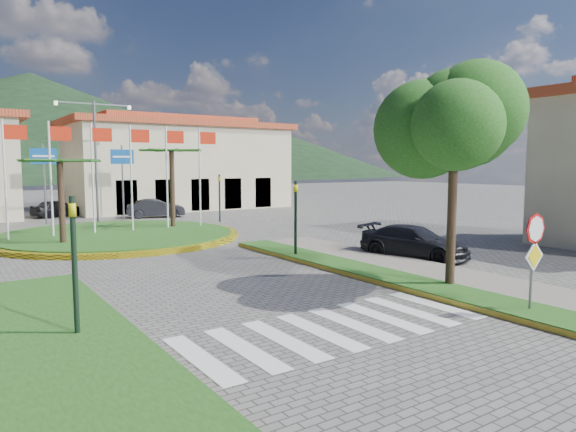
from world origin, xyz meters
TOP-DOWN VIEW (x-y plane):
  - ground at (0.00, 0.00)m, footprint 160.00×160.00m
  - sidewalk_right at (6.00, 2.00)m, footprint 4.00×28.00m
  - verge_right at (4.80, 2.00)m, footprint 1.60×28.00m
  - median_left at (-6.50, 6.00)m, footprint 5.00×14.00m
  - crosswalk at (0.00, 4.00)m, footprint 8.00×3.00m
  - roundabout_island at (0.00, 22.00)m, footprint 12.70×12.70m
  - stop_sign at (4.90, 1.96)m, footprint 0.80×0.11m
  - deciduous_tree at (5.50, 5.00)m, footprint 3.60×3.60m
  - traffic_light_left at (-5.20, 6.50)m, footprint 0.15×0.18m
  - traffic_light_right at (4.50, 12.00)m, footprint 0.15×0.18m
  - traffic_light_far at (8.00, 26.00)m, footprint 0.18×0.15m
  - direction_sign_west at (-2.00, 30.97)m, footprint 1.60×0.14m
  - direction_sign_east at (3.00, 30.97)m, footprint 1.60×0.14m
  - street_lamp_centre at (1.00, 30.00)m, footprint 4.80×0.16m
  - building_right at (10.00, 38.00)m, footprint 19.08×9.54m
  - hill_far_mid at (15.00, 160.00)m, footprint 180.00×180.00m
  - hill_far_east at (70.00, 135.00)m, footprint 120.00×120.00m
  - car_dark_a at (-0.50, 35.68)m, footprint 4.05×2.95m
  - car_dark_b at (5.39, 31.19)m, footprint 4.34×2.45m
  - car_side_right at (8.67, 9.34)m, footprint 3.11×4.94m

SIDE VIEW (x-z plane):
  - ground at x=0.00m, z-range 0.00..0.00m
  - crosswalk at x=0.00m, z-range 0.00..0.01m
  - sidewalk_right at x=6.00m, z-range 0.00..0.15m
  - verge_right at x=4.80m, z-range 0.00..0.18m
  - median_left at x=-6.50m, z-range 0.00..0.18m
  - roundabout_island at x=0.00m, z-range -2.83..3.17m
  - car_dark_a at x=-0.50m, z-range 0.00..1.28m
  - car_side_right at x=8.67m, z-range 0.00..1.33m
  - car_dark_b at x=5.39m, z-range 0.00..1.35m
  - stop_sign at x=4.90m, z-range 0.47..3.12m
  - traffic_light_left at x=-5.20m, z-range 0.34..3.54m
  - traffic_light_right at x=4.50m, z-range 0.34..3.54m
  - traffic_light_far at x=8.00m, z-range 0.34..3.54m
  - direction_sign_west at x=-2.00m, z-range 0.93..6.13m
  - direction_sign_east at x=3.00m, z-range 0.93..6.13m
  - building_right at x=10.00m, z-range -0.12..7.93m
  - street_lamp_centre at x=1.00m, z-range 0.50..8.50m
  - deciduous_tree at x=5.50m, z-range 1.78..8.58m
  - hill_far_east at x=70.00m, z-range 0.00..18.00m
  - hill_far_mid at x=15.00m, z-range 0.00..30.00m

